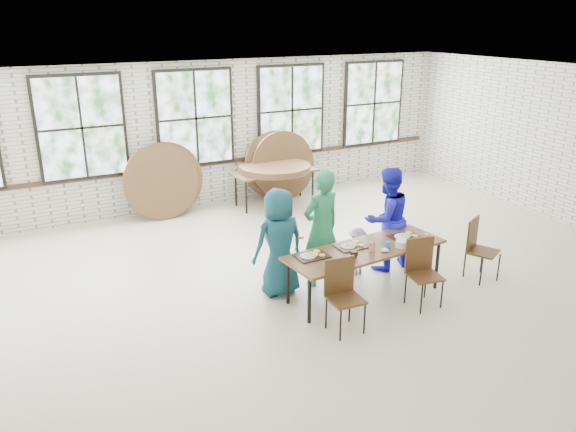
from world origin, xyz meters
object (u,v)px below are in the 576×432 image
dining_table (366,252)px  chair_near_left (342,289)px  storage_table (274,173)px  chair_near_right (422,266)px

dining_table → chair_near_left: bearing=-146.9°
storage_table → chair_near_left: bearing=-109.7°
dining_table → chair_near_right: size_ratio=2.59×
chair_near_right → dining_table: bearing=147.5°
dining_table → storage_table: size_ratio=1.34×
chair_near_left → storage_table: chair_near_left is taller
chair_near_right → storage_table: 4.90m
chair_near_right → storage_table: bearing=98.7°
chair_near_left → dining_table: bearing=42.2°
chair_near_right → storage_table: chair_near_right is taller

